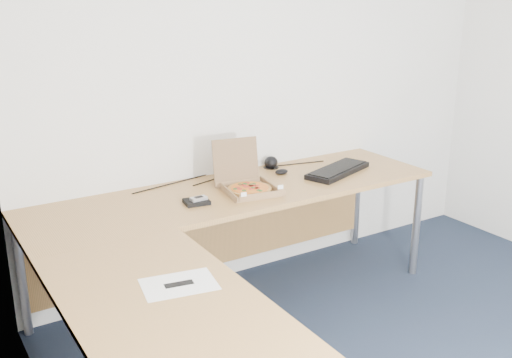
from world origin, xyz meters
TOP-DOWN VIEW (x-y plane):
  - room_shell at (0.00, 0.00)m, footprint 3.50×3.50m
  - desk at (-0.82, 0.97)m, footprint 2.50×2.20m
  - pizza_box at (-0.47, 1.34)m, footprint 0.28×0.33m
  - drinking_glass at (-0.31, 1.54)m, footprint 0.06×0.06m
  - keyboard at (0.21, 1.35)m, footprint 0.54×0.34m
  - mouse at (-0.11, 1.52)m, footprint 0.10×0.07m
  - wallet at (-0.81, 1.31)m, footprint 0.15×0.13m
  - phone at (-0.80, 1.30)m, footprint 0.09×0.05m
  - paper_sheet at (-1.29, 0.50)m, footprint 0.33×0.26m
  - dome_speaker at (-0.09, 1.68)m, footprint 0.10×0.10m
  - cable_bundle at (-0.41, 1.68)m, footprint 0.66×0.14m

SIDE VIEW (x-z plane):
  - desk at x=-0.82m, z-range 0.34..1.07m
  - paper_sheet at x=-1.29m, z-range 0.73..0.73m
  - cable_bundle at x=-0.41m, z-range 0.73..0.74m
  - wallet at x=-0.81m, z-range 0.73..0.75m
  - keyboard at x=0.21m, z-range 0.73..0.76m
  - mouse at x=-0.11m, z-range 0.73..0.76m
  - phone at x=-0.80m, z-range 0.75..0.77m
  - pizza_box at x=-0.47m, z-range 0.62..0.91m
  - dome_speaker at x=-0.09m, z-range 0.73..0.81m
  - drinking_glass at x=-0.31m, z-range 0.73..0.84m
  - room_shell at x=0.00m, z-range 0.00..2.50m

